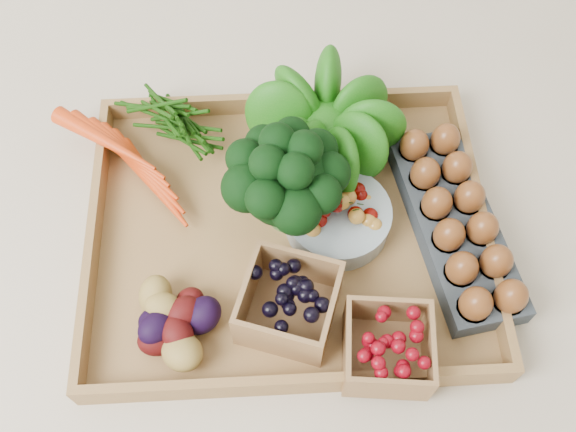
{
  "coord_description": "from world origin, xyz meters",
  "views": [
    {
      "loc": [
        -0.02,
        -0.43,
        0.81
      ],
      "look_at": [
        0.0,
        0.0,
        0.06
      ],
      "focal_mm": 40.0,
      "sensor_mm": 36.0,
      "label": 1
    }
  ],
  "objects_px": {
    "tray": "(288,234)",
    "broccoli": "(286,194)",
    "cherry_bowl": "(338,218)",
    "egg_carton": "(454,226)"
  },
  "relations": [
    {
      "from": "broccoli",
      "to": "cherry_bowl",
      "type": "bearing_deg",
      "value": -11.53
    },
    {
      "from": "broccoli",
      "to": "cherry_bowl",
      "type": "height_order",
      "value": "broccoli"
    },
    {
      "from": "tray",
      "to": "egg_carton",
      "type": "distance_m",
      "value": 0.23
    },
    {
      "from": "broccoli",
      "to": "cherry_bowl",
      "type": "distance_m",
      "value": 0.09
    },
    {
      "from": "broccoli",
      "to": "egg_carton",
      "type": "distance_m",
      "value": 0.24
    },
    {
      "from": "tray",
      "to": "broccoli",
      "type": "height_order",
      "value": "broccoli"
    },
    {
      "from": "egg_carton",
      "to": "cherry_bowl",
      "type": "bearing_deg",
      "value": 163.16
    },
    {
      "from": "tray",
      "to": "broccoli",
      "type": "bearing_deg",
      "value": 92.49
    },
    {
      "from": "tray",
      "to": "broccoli",
      "type": "relative_size",
      "value": 3.33
    },
    {
      "from": "tray",
      "to": "egg_carton",
      "type": "xyz_separation_m",
      "value": [
        0.23,
        -0.01,
        0.02
      ]
    }
  ]
}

